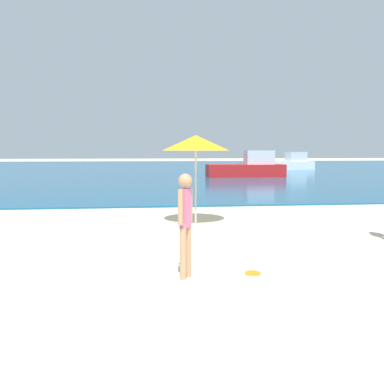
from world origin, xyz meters
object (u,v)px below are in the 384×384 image
Objects in this scene: boat_far at (289,164)px; beach_umbrella at (196,143)px; person_standing at (185,219)px; boat_near at (248,168)px; frisbee at (253,273)px.

boat_far is 31.16m from beach_umbrella.
boat_near is (6.73, 23.19, -0.20)m from person_standing.
boat_far reaches higher than frisbee.
person_standing reaches higher than frisbee.
boat_near is at bearing 72.04° from beach_umbrella.
person_standing is 0.29× the size of boat_near.
beach_umbrella is at bearing 54.26° from boat_far.
boat_near reaches higher than boat_far.
frisbee is 0.04× the size of boat_near.
boat_far is at bearing 69.78° from frisbee.
beach_umbrella reaches higher than boat_near.
person_standing is 1.39m from frisbee.
beach_umbrella is at bearing 26.63° from person_standing.
beach_umbrella reaches higher than person_standing.
boat_far is (6.51, 9.96, -0.05)m from boat_near.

